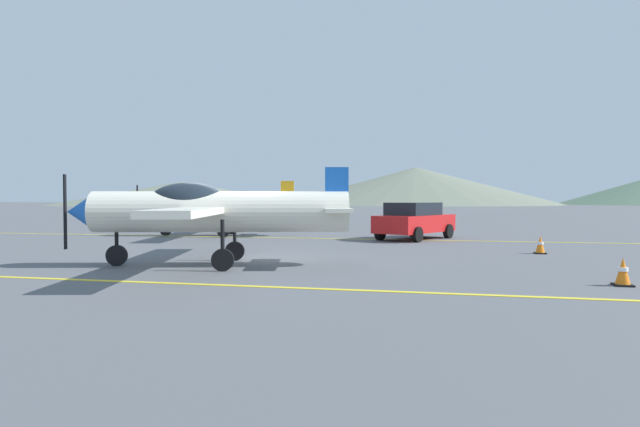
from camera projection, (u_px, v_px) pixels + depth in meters
ground_plane at (242, 261)px, 15.05m from camera, size 400.00×400.00×0.00m
apron_line_near at (171, 283)px, 10.98m from camera, size 80.00×0.16×0.01m
apron_line_far at (310, 238)px, 23.41m from camera, size 80.00×0.16×0.01m
airplane_near at (210, 210)px, 13.88m from camera, size 7.72×8.77×2.64m
airplane_mid at (217, 205)px, 24.99m from camera, size 7.72×8.80×2.64m
car_sedan at (415, 220)px, 22.93m from camera, size 3.59×4.64×1.62m
traffic_cone_front at (623, 272)px, 10.68m from camera, size 0.36×0.36×0.59m
traffic_cone_side at (540, 245)px, 16.89m from camera, size 0.36×0.36×0.59m
hill_left at (183, 193)px, 145.78m from camera, size 69.56×69.56×6.54m
hill_centerleft at (416, 186)px, 157.05m from camera, size 83.08×83.08×11.21m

